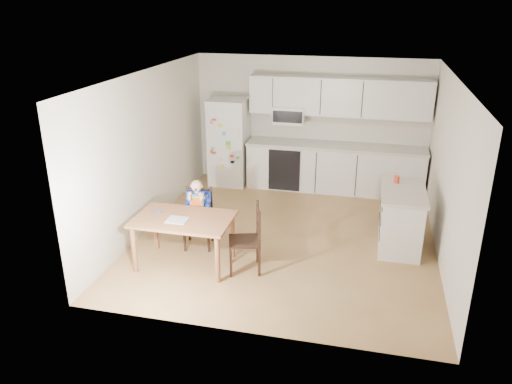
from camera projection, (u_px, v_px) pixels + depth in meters
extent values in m
cube|color=#96653B|center=(286.00, 236.00, 7.88)|extent=(4.50, 5.00, 0.01)
cube|color=beige|center=(311.00, 122.00, 9.68)|extent=(4.50, 0.02, 2.50)
cube|color=beige|center=(149.00, 151.00, 7.91)|extent=(0.02, 5.00, 2.50)
cube|color=beige|center=(448.00, 172.00, 6.94)|extent=(0.02, 5.00, 2.50)
cube|color=white|center=(290.00, 75.00, 6.96)|extent=(4.50, 5.00, 0.01)
cube|color=silver|center=(229.00, 142.00, 9.85)|extent=(0.72, 0.70, 1.70)
cube|color=silver|center=(334.00, 169.00, 9.60)|extent=(3.34, 0.60, 0.86)
cube|color=beige|center=(336.00, 146.00, 9.42)|extent=(3.37, 0.62, 0.05)
cube|color=black|center=(284.00, 171.00, 9.52)|extent=(0.60, 0.02, 0.80)
cube|color=silver|center=(339.00, 97.00, 9.21)|extent=(3.34, 0.34, 0.70)
cube|color=silver|center=(289.00, 115.00, 9.53)|extent=(0.60, 0.38, 0.33)
cube|color=silver|center=(400.00, 219.00, 7.45)|extent=(0.58, 1.16, 0.85)
cube|color=beige|center=(404.00, 191.00, 7.29)|extent=(0.64, 1.22, 0.05)
cylinder|color=red|center=(397.00, 179.00, 7.54)|extent=(0.09, 0.09, 0.11)
cube|color=brown|center=(183.00, 219.00, 6.81)|extent=(1.34, 0.86, 0.04)
cylinder|color=brown|center=(134.00, 249.00, 6.74)|extent=(0.07, 0.07, 0.68)
cylinder|color=brown|center=(156.00, 228.00, 7.38)|extent=(0.07, 0.07, 0.68)
cylinder|color=brown|center=(218.00, 259.00, 6.49)|extent=(0.07, 0.07, 0.68)
cylinder|color=brown|center=(232.00, 236.00, 7.13)|extent=(0.07, 0.07, 0.68)
cube|color=#A9AAAE|center=(177.00, 220.00, 6.72)|extent=(0.28, 0.24, 0.01)
cylinder|color=#1632C4|center=(157.00, 212.00, 6.97)|extent=(0.12, 0.06, 0.02)
cube|color=black|center=(198.00, 221.00, 7.43)|extent=(0.45, 0.45, 0.03)
cube|color=black|center=(185.00, 239.00, 7.35)|extent=(0.04, 0.04, 0.39)
cube|color=black|center=(189.00, 228.00, 7.68)|extent=(0.04, 0.04, 0.39)
cube|color=black|center=(209.00, 240.00, 7.33)|extent=(0.04, 0.04, 0.39)
cube|color=black|center=(212.00, 229.00, 7.66)|extent=(0.04, 0.04, 0.39)
cube|color=black|center=(200.00, 201.00, 7.50)|extent=(0.39, 0.10, 0.47)
cube|color=#1632C4|center=(198.00, 217.00, 7.40)|extent=(0.40, 0.37, 0.09)
cube|color=#1632C4|center=(199.00, 201.00, 7.45)|extent=(0.36, 0.11, 0.32)
cube|color=#5A6EF0|center=(198.00, 215.00, 7.37)|extent=(0.31, 0.28, 0.02)
cube|color=#3047B2|center=(197.00, 201.00, 7.32)|extent=(0.23, 0.16, 0.24)
cube|color=#C5441E|center=(197.00, 203.00, 7.26)|extent=(0.18, 0.04, 0.19)
sphere|color=beige|center=(197.00, 186.00, 7.22)|extent=(0.18, 0.18, 0.16)
ellipsoid|color=olive|center=(196.00, 185.00, 7.22)|extent=(0.18, 0.17, 0.13)
cube|color=black|center=(244.00, 241.00, 6.76)|extent=(0.52, 0.52, 0.03)
cube|color=black|center=(231.00, 250.00, 7.01)|extent=(0.04, 0.04, 0.42)
cube|color=black|center=(258.00, 249.00, 7.03)|extent=(0.04, 0.04, 0.42)
cube|color=black|center=(231.00, 263.00, 6.66)|extent=(0.04, 0.04, 0.42)
cube|color=black|center=(259.00, 262.00, 6.68)|extent=(0.04, 0.04, 0.42)
cube|color=black|center=(258.00, 223.00, 6.68)|extent=(0.16, 0.41, 0.50)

